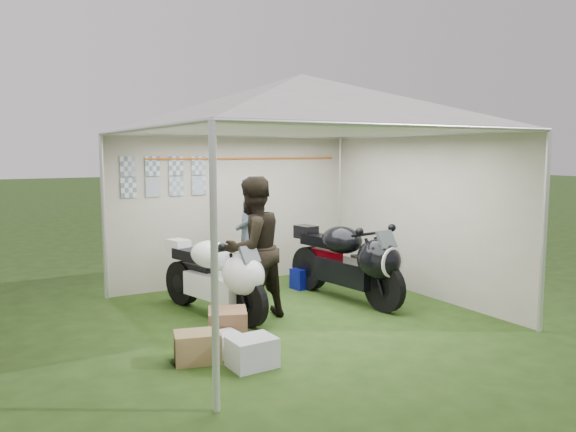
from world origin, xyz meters
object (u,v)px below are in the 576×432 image
crate_2 (223,344)px  canopy_tent (300,110)px  crate_1 (228,326)px  person_blue_jacket (250,235)px  person_dark_jacket (252,249)px  crate_3 (197,347)px  equipment_box (368,270)px  crate_0 (252,352)px  motorcycle_white (218,274)px  paddock_stand (305,278)px  motorcycle_black (350,259)px

crate_2 → canopy_tent: bearing=32.3°
canopy_tent → crate_1: bearing=-155.0°
person_blue_jacket → crate_1: size_ratio=4.21×
person_dark_jacket → crate_2: bearing=35.8°
crate_2 → crate_3: 0.28m
person_blue_jacket → equipment_box: bearing=96.8°
person_dark_jacket → crate_1: (-0.62, -0.63, -0.70)m
crate_0 → crate_2: size_ratio=1.36×
canopy_tent → motorcycle_white: bearing=160.0°
crate_3 → paddock_stand: bearing=39.1°
canopy_tent → crate_3: canopy_tent is taller
crate_2 → motorcycle_black: bearing=23.8°
crate_1 → crate_3: size_ratio=0.92×
person_blue_jacket → crate_2: 2.65m
person_blue_jacket → crate_1: 2.25m
canopy_tent → crate_2: canopy_tent is taller
crate_1 → crate_3: 0.60m
canopy_tent → crate_3: bearing=-151.4°
equipment_box → person_blue_jacket: bearing=165.7°
equipment_box → crate_3: size_ratio=1.03×
person_dark_jacket → person_blue_jacket: size_ratio=1.03×
equipment_box → crate_3: bearing=-153.6°
canopy_tent → equipment_box: 3.00m
crate_0 → crate_3: crate_3 is taller
motorcycle_black → crate_1: motorcycle_black is taller
motorcycle_white → motorcycle_black: bearing=-22.3°
person_dark_jacket → crate_2: person_dark_jacket is taller
motorcycle_white → crate_3: bearing=-135.4°
equipment_box → crate_3: (-3.45, -1.71, -0.08)m
motorcycle_white → crate_2: bearing=-125.8°
canopy_tent → person_dark_jacket: size_ratio=3.21×
paddock_stand → person_dark_jacket: person_dark_jacket is taller
person_dark_jacket → crate_0: size_ratio=4.08×
motorcycle_white → crate_2: (-0.49, -1.28, -0.43)m
crate_0 → crate_1: bearing=84.4°
crate_0 → person_dark_jacket: bearing=63.5°
motorcycle_black → crate_2: 2.60m
equipment_box → crate_0: equipment_box is taller
person_dark_jacket → crate_3: 1.65m
person_blue_jacket → crate_3: size_ratio=3.87×
motorcycle_white → paddock_stand: bearing=8.2°
canopy_tent → crate_3: (-1.75, -0.95, -2.43)m
person_blue_jacket → paddock_stand: bearing=101.4°
motorcycle_black → crate_2: (-2.34, -1.03, -0.47)m
canopy_tent → person_blue_jacket: canopy_tent is taller
equipment_box → canopy_tent: bearing=-156.0°
crate_1 → canopy_tent: bearing=25.0°
canopy_tent → person_dark_jacket: canopy_tent is taller
canopy_tent → paddock_stand: 2.75m
motorcycle_black → person_dark_jacket: person_dark_jacket is taller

